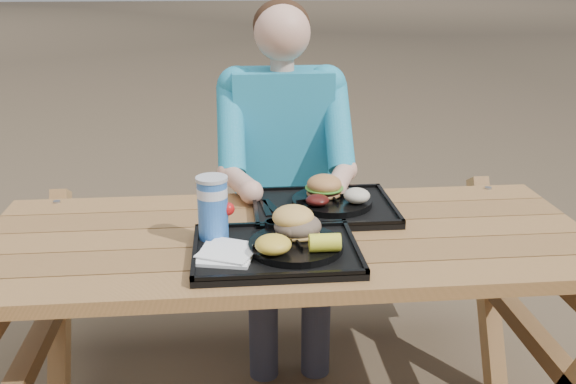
{
  "coord_description": "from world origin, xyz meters",
  "views": [
    {
      "loc": [
        -0.17,
        -1.75,
        1.5
      ],
      "look_at": [
        0.0,
        0.0,
        0.88
      ],
      "focal_mm": 40.0,
      "sensor_mm": 36.0,
      "label": 1
    }
  ],
  "objects": [
    {
      "name": "baked_beans",
      "position": [
        0.1,
        0.12,
        0.81
      ],
      "size": [
        0.07,
        0.07,
        0.03
      ],
      "primitive_type": "ellipsoid",
      "color": "#440F0D",
      "rests_on": "plate_far"
    },
    {
      "name": "cutlery_far",
      "position": [
        -0.04,
        0.17,
        0.77
      ],
      "size": [
        0.06,
        0.14,
        0.01
      ],
      "primitive_type": "cube",
      "rotation": [
        0.0,
        0.0,
        0.26
      ],
      "color": "black",
      "rests_on": "tray_far"
    },
    {
      "name": "mac_cheese",
      "position": [
        -0.06,
        -0.22,
        0.81
      ],
      "size": [
        0.1,
        0.1,
        0.05
      ],
      "primitive_type": "ellipsoid",
      "color": "yellow",
      "rests_on": "plate_near"
    },
    {
      "name": "napkin_stack",
      "position": [
        -0.18,
        -0.19,
        0.78
      ],
      "size": [
        0.18,
        0.18,
        0.02
      ],
      "primitive_type": "cube",
      "rotation": [
        0.0,
        0.0,
        -0.23
      ],
      "color": "white",
      "rests_on": "tray_near"
    },
    {
      "name": "burger",
      "position": [
        0.14,
        0.21,
        0.84
      ],
      "size": [
        0.12,
        0.12,
        0.1
      ],
      "primitive_type": null,
      "color": "#BE7D43",
      "rests_on": "plate_far"
    },
    {
      "name": "plate_near",
      "position": [
        0.01,
        -0.16,
        0.78
      ],
      "size": [
        0.26,
        0.26,
        0.02
      ],
      "primitive_type": "cylinder",
      "color": "black",
      "rests_on": "tray_near"
    },
    {
      "name": "condiment_bbq",
      "position": [
        -0.04,
        -0.03,
        0.79
      ],
      "size": [
        0.05,
        0.05,
        0.03
      ],
      "primitive_type": "cylinder",
      "color": "black",
      "rests_on": "tray_near"
    },
    {
      "name": "picnic_table",
      "position": [
        0.0,
        0.0,
        0.38
      ],
      "size": [
        1.8,
        1.49,
        0.75
      ],
      "primitive_type": null,
      "color": "#999999",
      "rests_on": "ground"
    },
    {
      "name": "soda_cup",
      "position": [
        -0.22,
        -0.06,
        0.86
      ],
      "size": [
        0.08,
        0.08,
        0.17
      ],
      "primitive_type": "cylinder",
      "color": "blue",
      "rests_on": "tray_near"
    },
    {
      "name": "plate_far",
      "position": [
        0.16,
        0.18,
        0.78
      ],
      "size": [
        0.26,
        0.26,
        0.02
      ],
      "primitive_type": "cylinder",
      "color": "black",
      "rests_on": "tray_far"
    },
    {
      "name": "condiment_mustard",
      "position": [
        0.02,
        -0.02,
        0.78
      ],
      "size": [
        0.05,
        0.05,
        0.03
      ],
      "primitive_type": "cylinder",
      "color": "yellow",
      "rests_on": "tray_near"
    },
    {
      "name": "diner",
      "position": [
        0.04,
        0.67,
        0.64
      ],
      "size": [
        0.48,
        0.84,
        1.28
      ],
      "primitive_type": null,
      "color": "teal",
      "rests_on": "ground"
    },
    {
      "name": "corn_cob",
      "position": [
        0.08,
        -0.22,
        0.81
      ],
      "size": [
        0.08,
        0.08,
        0.05
      ],
      "primitive_type": null,
      "rotation": [
        0.0,
        0.0,
        -0.01
      ],
      "color": "#FFFC35",
      "rests_on": "plate_near"
    },
    {
      "name": "tray_near",
      "position": [
        -0.05,
        -0.15,
        0.76
      ],
      "size": [
        0.45,
        0.35,
        0.02
      ],
      "primitive_type": "cube",
      "color": "black",
      "rests_on": "picnic_table"
    },
    {
      "name": "sandwich",
      "position": [
        0.02,
        -0.11,
        0.85
      ],
      "size": [
        0.12,
        0.12,
        0.13
      ],
      "primitive_type": null,
      "color": "#F1B355",
      "rests_on": "plate_near"
    },
    {
      "name": "tray_far",
      "position": [
        0.13,
        0.17,
        0.76
      ],
      "size": [
        0.45,
        0.35,
        0.02
      ],
      "primitive_type": "cube",
      "color": "black",
      "rests_on": "picnic_table"
    },
    {
      "name": "potato_salad",
      "position": [
        0.23,
        0.13,
        0.81
      ],
      "size": [
        0.08,
        0.08,
        0.05
      ],
      "primitive_type": "ellipsoid",
      "color": "beige",
      "rests_on": "plate_far"
    }
  ]
}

